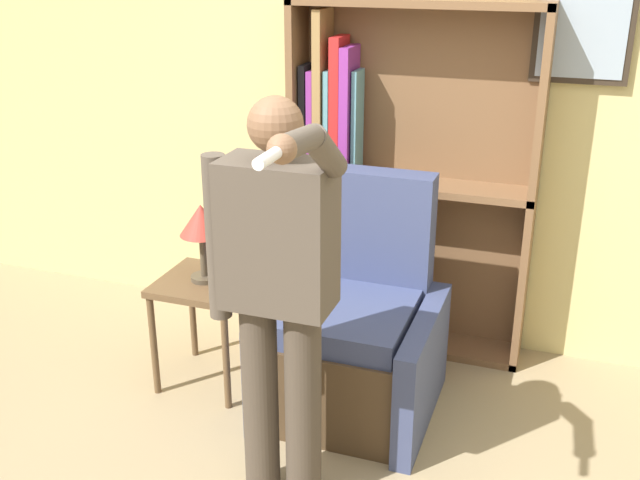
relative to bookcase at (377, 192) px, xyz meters
name	(u,v)px	position (x,y,z in m)	size (l,w,h in m)	color
wall_back	(439,103)	(0.30, 0.16, 0.49)	(8.00, 0.11, 2.80)	#DBCC84
bookcase	(377,192)	(0.00, 0.00, 0.00)	(1.35, 0.28, 1.96)	brown
armchair	(356,338)	(0.10, -0.72, -0.54)	(0.82, 0.84, 1.17)	#4C3823
person_standing	(277,287)	(0.01, -1.50, 0.07)	(0.57, 0.78, 1.72)	#473D33
side_table	(206,297)	(-0.70, -0.78, -0.41)	(0.47, 0.47, 0.60)	brown
table_lamp	(201,224)	(-0.70, -0.78, -0.01)	(0.22, 0.22, 0.41)	#4C4233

